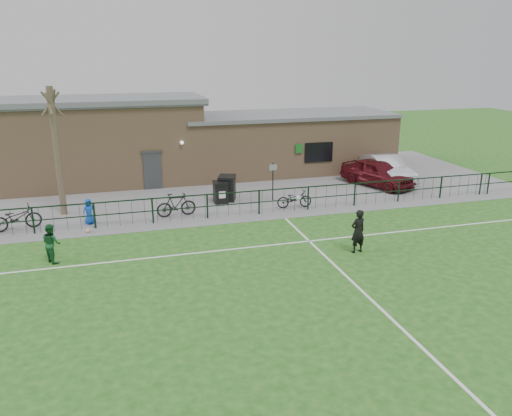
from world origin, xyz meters
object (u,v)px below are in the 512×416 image
object	(u,v)px
sign_post	(273,182)
car_silver	(386,169)
outfield_player	(51,243)
bicycle_e	(294,199)
car_maroon	(377,173)
bicycle_c	(16,218)
spectator_child	(89,211)
wheelie_bin_right	(221,193)
wheelie_bin_left	(227,189)
ball_ground	(88,231)
bicycle_d	(176,205)
bare_tree	(57,153)

from	to	relation	value
sign_post	car_silver	size ratio (longest dim) A/B	0.42
car_silver	outfield_player	distance (m)	19.29
bicycle_e	outfield_player	distance (m)	11.54
car_maroon	bicycle_c	world-z (taller)	car_maroon
car_maroon	spectator_child	xyz separation A→B (m)	(-15.77, -2.51, -0.19)
wheelie_bin_right	bicycle_c	world-z (taller)	bicycle_c
sign_post	bicycle_c	bearing A→B (deg)	-173.86
wheelie_bin_left	spectator_child	bearing A→B (deg)	-143.28
car_silver	bicycle_c	xyz separation A→B (m)	(-19.74, -3.16, -0.24)
outfield_player	ball_ground	distance (m)	3.14
sign_post	ball_ground	distance (m)	9.53
ball_ground	wheelie_bin_left	bearing A→B (deg)	24.90
ball_ground	car_maroon	bearing A→B (deg)	13.12
wheelie_bin_right	spectator_child	bearing A→B (deg)	-164.45
wheelie_bin_right	car_maroon	world-z (taller)	car_maroon
bicycle_d	outfield_player	distance (m)	6.51
car_silver	spectator_child	bearing A→B (deg)	-167.45
wheelie_bin_right	car_silver	distance (m)	10.45
car_maroon	bicycle_c	bearing A→B (deg)	165.50
car_maroon	spectator_child	distance (m)	15.97
wheelie_bin_right	wheelie_bin_left	bearing A→B (deg)	38.77
wheelie_bin_left	ball_ground	distance (m)	7.58
car_maroon	spectator_child	size ratio (longest dim) A/B	3.88
spectator_child	ball_ground	bearing A→B (deg)	-112.05
sign_post	bicycle_c	world-z (taller)	sign_post
wheelie_bin_right	outfield_player	distance (m)	9.48
bicycle_d	spectator_child	xyz separation A→B (m)	(-3.91, -0.03, 0.02)
wheelie_bin_left	car_silver	xyz separation A→B (m)	(9.93, 1.18, 0.17)
wheelie_bin_left	car_silver	bearing A→B (deg)	27.10
bicycle_d	spectator_child	size ratio (longest dim) A/B	1.60
bare_tree	wheelie_bin_left	distance (m)	8.38
wheelie_bin_left	car_silver	world-z (taller)	car_silver
wheelie_bin_left	spectator_child	size ratio (longest dim) A/B	1.05
wheelie_bin_left	car_silver	size ratio (longest dim) A/B	0.26
bare_tree	car_maroon	world-z (taller)	bare_tree
sign_post	outfield_player	world-z (taller)	sign_post
spectator_child	outfield_player	distance (m)	4.22
bare_tree	car_maroon	bearing A→B (deg)	2.32
car_maroon	car_silver	bearing A→B (deg)	13.16
bicycle_d	outfield_player	xyz separation A→B (m)	(-5.07, -4.08, 0.16)
bare_tree	sign_post	world-z (taller)	bare_tree
car_silver	bicycle_c	distance (m)	20.00
spectator_child	outfield_player	bearing A→B (deg)	-125.05
wheelie_bin_left	outfield_player	size ratio (longest dim) A/B	0.83
bicycle_e	outfield_player	bearing A→B (deg)	113.96
bare_tree	bicycle_e	distance (m)	11.43
car_silver	bicycle_d	size ratio (longest dim) A/B	2.56
spectator_child	bicycle_c	bearing A→B (deg)	160.30
car_maroon	outfield_player	world-z (taller)	car_maroon
sign_post	ball_ground	bearing A→B (deg)	-164.63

